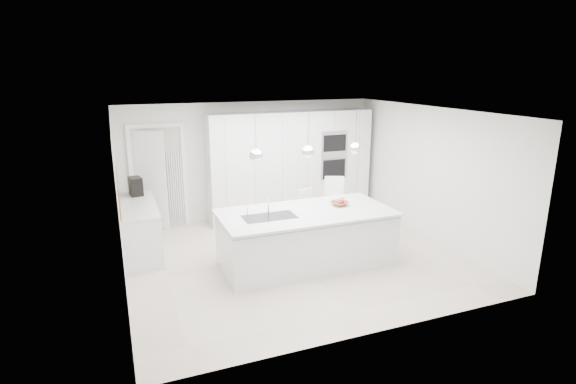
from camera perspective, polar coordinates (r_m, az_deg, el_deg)
name	(u,v)px	position (r m, az deg, el deg)	size (l,w,h in m)	color
floor	(294,257)	(7.86, 0.80, -8.30)	(5.50, 5.50, 0.00)	beige
wall_back	(251,160)	(9.75, -4.73, 4.02)	(5.50, 5.50, 0.00)	silver
wall_left	(119,205)	(6.93, -20.71, -1.59)	(5.00, 5.00, 0.00)	silver
ceiling	(295,112)	(7.24, 0.88, 10.17)	(5.50, 5.50, 0.00)	white
tall_cabinets	(290,165)	(9.75, 0.31, 3.47)	(3.60, 0.60, 2.30)	silver
oven_stack	(334,155)	(9.80, 5.90, 4.65)	(0.62, 0.04, 1.05)	#A5A5A8
doorway_frame	(159,178)	(9.41, -16.08, 1.66)	(1.11, 0.08, 2.13)	white
hallway_door	(146,181)	(9.35, -17.56, 1.33)	(0.82, 0.04, 2.00)	white
radiator	(176,186)	(9.48, -14.08, 0.80)	(0.32, 0.04, 1.40)	white
left_base_cabinets	(140,230)	(8.33, -18.32, -4.55)	(0.60, 1.80, 0.86)	silver
left_worktop	(137,205)	(8.19, -18.58, -1.58)	(0.62, 1.82, 0.04)	silver
oak_backsplash	(118,192)	(8.12, -20.76, 0.04)	(0.02, 1.80, 0.50)	brown
island_base	(307,239)	(7.48, 2.40, -6.02)	(2.80, 1.20, 0.86)	silver
island_worktop	(306,213)	(7.37, 2.28, -2.62)	(2.84, 1.40, 0.04)	silver
island_sink	(269,222)	(7.12, -2.37, -3.78)	(0.84, 0.44, 0.18)	#3F3F42
island_tap	(268,204)	(7.25, -2.53, -1.54)	(0.02, 0.02, 0.30)	white
pendant_left	(256,155)	(6.79, -4.07, 4.67)	(0.20, 0.20, 0.20)	white
pendant_mid	(308,152)	(7.08, 2.53, 5.14)	(0.20, 0.20, 0.20)	white
pendant_right	(355,148)	(7.46, 8.54, 5.51)	(0.20, 0.20, 0.20)	white
fruit_bowl	(340,203)	(7.72, 6.56, -1.45)	(0.29, 0.29, 0.07)	brown
espresso_machine	(136,186)	(8.73, -18.78, 0.69)	(0.20, 0.32, 0.34)	black
bar_stool_left	(308,217)	(8.37, 2.53, -3.17)	(0.33, 0.46, 1.00)	white
bar_stool_right	(337,209)	(8.61, 6.28, -2.10)	(0.39, 0.54, 1.17)	white
apple_a	(341,202)	(7.66, 6.75, -1.32)	(0.08, 0.08, 0.08)	red
apple_b	(342,202)	(7.70, 6.88, -1.25)	(0.07, 0.07, 0.07)	red
banana_bunch	(341,200)	(7.69, 6.70, -0.98)	(0.19, 0.19, 0.03)	gold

